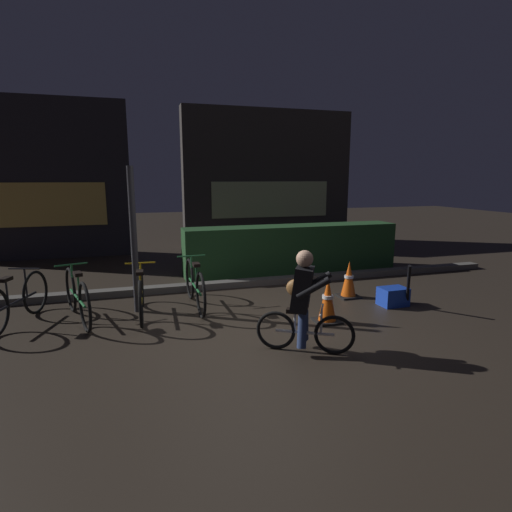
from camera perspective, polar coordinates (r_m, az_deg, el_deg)
name	(u,v)px	position (r m, az deg, el deg)	size (l,w,h in m)	color
ground_plane	(255,327)	(5.85, -0.17, -9.88)	(40.00, 40.00, 0.00)	#2D261E
sidewalk_curb	(222,285)	(7.86, -4.80, -3.99)	(12.00, 0.24, 0.12)	#56544F
hedge_row	(292,249)	(9.12, 5.06, 1.03)	(4.80, 0.70, 1.04)	#214723
storefront_left	(44,180)	(11.92, -27.47, 9.41)	(4.22, 0.54, 4.05)	#262328
storefront_right	(269,178)	(13.12, 1.77, 10.83)	(5.39, 0.54, 4.14)	#383330
street_post	(134,241)	(6.50, -16.65, 2.02)	(0.10, 0.10, 2.24)	#2D2D33
parked_bike_leftmost	(16,301)	(6.75, -30.45, -5.44)	(0.59, 1.61, 0.77)	black
parked_bike_left_mid	(77,297)	(6.53, -23.64, -5.23)	(0.58, 1.69, 0.80)	black
parked_bike_center_left	(141,293)	(6.44, -15.70, -5.03)	(0.46, 1.69, 0.78)	black
parked_bike_center_right	(195,285)	(6.67, -8.52, -4.08)	(0.46, 1.75, 0.81)	black
traffic_cone_near	(328,301)	(6.03, 9.95, -6.14)	(0.36, 0.36, 0.67)	black
traffic_cone_far	(349,280)	(7.35, 12.81, -3.25)	(0.36, 0.36, 0.65)	black
blue_crate	(393,297)	(7.11, 18.55, -5.38)	(0.44, 0.32, 0.30)	#193DB7
cyclist	(303,301)	(4.93, 6.62, -6.23)	(1.06, 0.68, 1.25)	black
closed_umbrella	(408,286)	(6.91, 20.45, -3.96)	(0.05, 0.05, 0.85)	black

